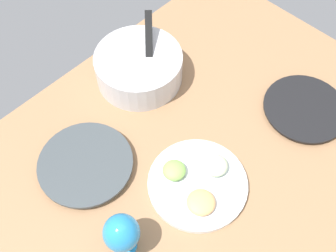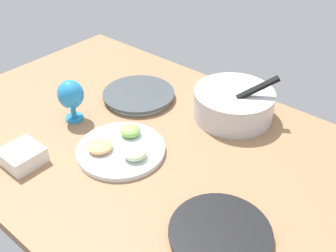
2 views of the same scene
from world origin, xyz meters
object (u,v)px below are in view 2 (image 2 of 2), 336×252
at_px(fruit_platter, 121,148).
at_px(hurricane_glass_blue, 71,96).
at_px(dinner_plate_left, 139,95).
at_px(dinner_plate_right, 220,233).
at_px(mixing_bowl, 233,103).
at_px(square_bowl_white, 22,155).

distance_m(fruit_platter, hurricane_glass_blue, 0.28).
distance_m(dinner_plate_left, dinner_plate_right, 0.73).
bearing_deg(mixing_bowl, hurricane_glass_blue, -137.67).
xyz_separation_m(dinner_plate_left, square_bowl_white, (-0.01, -0.52, 0.01)).
bearing_deg(mixing_bowl, fruit_platter, -111.93).
xyz_separation_m(dinner_plate_left, mixing_bowl, (0.35, 0.14, 0.04)).
bearing_deg(dinner_plate_left, fruit_platter, -56.49).
xyz_separation_m(dinner_plate_right, square_bowl_white, (-0.65, -0.17, 0.02)).
height_order(mixing_bowl, hurricane_glass_blue, mixing_bowl).
relative_size(dinner_plate_right, square_bowl_white, 2.32).
bearing_deg(dinner_plate_right, dinner_plate_left, 150.67).
height_order(dinner_plate_left, dinner_plate_right, dinner_plate_left).
bearing_deg(dinner_plate_right, mixing_bowl, 119.56).
distance_m(mixing_bowl, fruit_platter, 0.45).
bearing_deg(square_bowl_white, fruit_platter, 50.35).
distance_m(mixing_bowl, hurricane_glass_blue, 0.59).
distance_m(dinner_plate_left, mixing_bowl, 0.38).
relative_size(dinner_plate_right, hurricane_glass_blue, 1.69).
relative_size(dinner_plate_right, mixing_bowl, 0.92).
relative_size(mixing_bowl, square_bowl_white, 2.51).
bearing_deg(hurricane_glass_blue, fruit_platter, -4.46).
xyz_separation_m(dinner_plate_left, fruit_platter, (0.19, -0.28, 0.00)).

